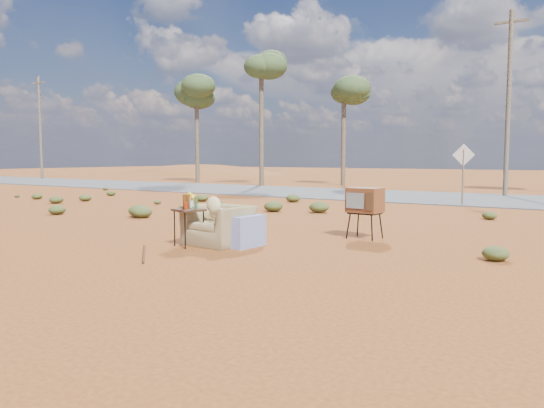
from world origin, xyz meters
The scene contains 14 objects.
ground centered at (0.00, 0.00, 0.00)m, with size 140.00×140.00×0.00m, color #92521D.
highway centered at (0.00, 15.00, 0.02)m, with size 140.00×7.00×0.04m, color #565659.
dirt_mound centered at (-30.00, 34.00, 0.00)m, with size 26.00×18.00×2.00m, color brown.
armchair centered at (-0.31, 0.57, 0.49)m, with size 1.46×0.90×1.04m.
tv_unit centered at (1.69, 2.85, 0.80)m, with size 0.71×0.59×1.08m.
side_table centered at (-0.77, 0.10, 0.75)m, with size 0.64×0.64×1.02m.
rusty_bar centered at (-0.80, -1.06, 0.02)m, with size 0.04×0.04×1.67m, color #4C2714.
road_sign centered at (1.50, 12.00, 1.50)m, with size 0.78×0.06×2.19m.
eucalyptus_far_left centered at (-18.00, 20.00, 5.94)m, with size 3.20×3.20×7.10m.
eucalyptus_left centered at (-12.00, 19.00, 6.92)m, with size 3.20×3.20×8.10m.
eucalyptus_near_left centered at (-8.00, 22.00, 5.45)m, with size 3.20×3.20×6.60m.
utility_pole_west centered at (-32.00, 17.50, 4.15)m, with size 1.40×0.20×8.00m.
utility_pole_center centered at (2.00, 17.50, 4.15)m, with size 1.40×0.20×8.00m.
scrub_patch centered at (-0.82, 4.41, 0.14)m, with size 17.49×8.07×0.33m.
Camera 1 is at (6.16, -7.55, 1.72)m, focal length 35.00 mm.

